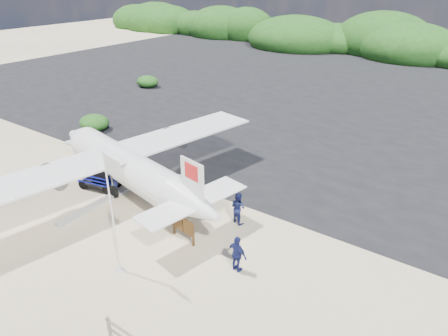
% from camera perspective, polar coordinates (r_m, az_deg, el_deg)
% --- Properties ---
extents(ground, '(160.00, 160.00, 0.00)m').
position_cam_1_polar(ground, '(19.69, -10.44, -9.80)').
color(ground, beige).
extents(asphalt_apron, '(90.00, 50.00, 0.04)m').
position_cam_1_polar(asphalt_apron, '(43.98, 18.44, 9.84)').
color(asphalt_apron, '#B2B2B2').
rests_on(asphalt_apron, ground).
extents(lagoon, '(9.00, 7.00, 0.40)m').
position_cam_1_polar(lagoon, '(26.77, -22.00, -1.12)').
color(lagoon, '#B2B2B2').
rests_on(lagoon, ground).
extents(vegetation_band, '(124.00, 8.00, 4.40)m').
position_cam_1_polar(vegetation_band, '(67.81, 25.26, 14.15)').
color(vegetation_band, '#B2B2B2').
rests_on(vegetation_band, ground).
extents(baggage_cart, '(2.68, 1.88, 1.22)m').
position_cam_1_polar(baggage_cart, '(24.64, -17.16, -2.70)').
color(baggage_cart, '#0D17C4').
rests_on(baggage_cart, ground).
extents(flagpole, '(1.18, 0.65, 5.56)m').
position_cam_1_polar(flagpole, '(18.12, -14.58, -13.93)').
color(flagpole, white).
rests_on(flagpole, ground).
extents(signboard, '(1.56, 0.38, 1.28)m').
position_cam_1_polar(signboard, '(19.36, -5.75, -10.15)').
color(signboard, '#543718').
rests_on(signboard, ground).
extents(crew_a, '(0.65, 0.44, 1.77)m').
position_cam_1_polar(crew_a, '(23.11, -15.55, -1.98)').
color(crew_a, '#151C51').
rests_on(crew_a, ground).
extents(crew_b, '(0.95, 0.82, 1.69)m').
position_cam_1_polar(crew_b, '(20.05, 2.02, -5.68)').
color(crew_b, '#151C51').
rests_on(crew_b, ground).
extents(crew_c, '(1.05, 0.56, 1.71)m').
position_cam_1_polar(crew_c, '(17.03, 1.90, -12.21)').
color(crew_c, '#151C51').
rests_on(crew_c, ground).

